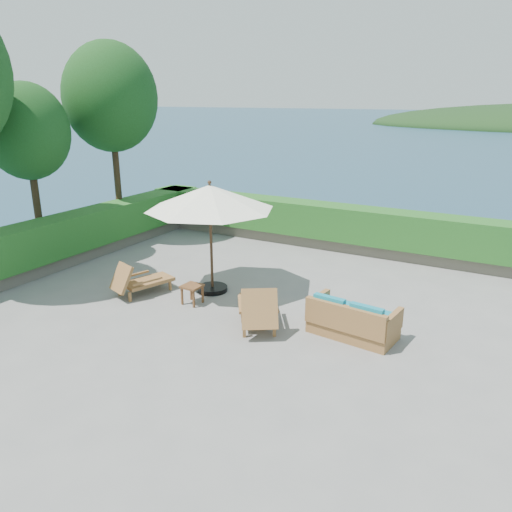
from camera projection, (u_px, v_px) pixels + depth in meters
The scene contains 14 objects.
ground at pixel (226, 312), 10.76m from camera, with size 12.00×12.00×0.00m, color gray.
foundation at pixel (227, 375), 11.23m from camera, with size 12.00×12.00×3.00m, color #50483F.
ocean at pixel (228, 430), 11.67m from camera, with size 600.00×600.00×0.00m, color #19374F.
planter_wall_far at pixel (323, 241), 15.36m from camera, with size 12.00×0.60×0.36m, color #655E51.
planter_wall_left at pixel (48, 264), 13.29m from camera, with size 0.60×12.00×0.36m, color #655E51.
hedge_far at pixel (324, 220), 15.16m from camera, with size 12.40×0.90×1.00m, color #224915.
hedge_left at pixel (45, 240), 13.09m from camera, with size 0.90×12.40×1.00m, color #224915.
tree_mid at pixel (27, 132), 13.05m from camera, with size 2.20×2.20×4.83m.
tree_far at pixel (110, 98), 14.85m from camera, with size 2.80×2.80×6.03m.
patio_umbrella at pixel (210, 198), 11.26m from camera, with size 3.05×3.05×2.66m.
lounge_left at pixel (140, 280), 11.64m from camera, with size 1.02×1.54×0.83m.
lounge_right at pixel (258, 308), 9.99m from camera, with size 1.48×1.79×0.97m.
side_table at pixel (192, 288), 11.10m from camera, with size 0.43×0.43×0.44m.
wicker_loveseat at pixel (352, 321), 9.59m from camera, with size 1.76×1.05×0.82m.
Camera 1 is at (5.36, -8.31, 4.44)m, focal length 35.00 mm.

